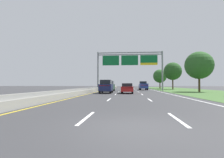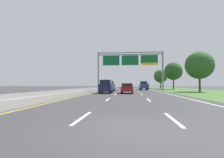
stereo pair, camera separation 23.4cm
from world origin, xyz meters
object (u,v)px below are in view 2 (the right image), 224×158
Objects in this scene: roadside_tree_far at (173,71)px; roadside_tree_distant at (161,76)px; car_silver_centre_lane_sedan at (130,87)px; car_red_centre_lane_sedan at (127,88)px; car_navy_left_lane_suv at (106,86)px; car_darkgreen_left_lane_suv at (110,86)px; roadside_tree_mid at (199,65)px; overhead_sign_gantry at (130,63)px; pickup_truck_blue at (144,86)px.

roadside_tree_far is 10.99m from roadside_tree_distant.
car_silver_centre_lane_sedan is 0.58× the size of roadside_tree_far.
car_navy_left_lane_suv reaches higher than car_red_centre_lane_sedan.
roadside_tree_mid reaches higher than car_darkgreen_left_lane_suv.
overhead_sign_gantry is 16.46m from roadside_tree_far.
car_navy_left_lane_suv is 28.66m from roadside_tree_far.
car_silver_centre_lane_sedan is 0.94× the size of car_navy_left_lane_suv.
roadside_tree_distant is (11.11, 34.54, 3.44)m from car_red_centre_lane_sedan.
roadside_tree_mid is at bearing -87.92° from roadside_tree_far.
overhead_sign_gantry is 3.20× the size of car_darkgreen_left_lane_suv.
overhead_sign_gantry is 1.97× the size of roadside_tree_far.
roadside_tree_mid is 0.99× the size of roadside_tree_far.
overhead_sign_gantry is at bearing 146.86° from pickup_truck_blue.
roadside_tree_distant is (14.48, 34.16, 3.16)m from car_navy_left_lane_suv.
roadside_tree_mid is at bearing -63.43° from car_red_centre_lane_sedan.
car_red_centre_lane_sedan is 9.07m from car_darkgreen_left_lane_suv.
pickup_truck_blue is 1.23× the size of car_red_centre_lane_sedan.
roadside_tree_distant is (-2.29, 27.97, -0.72)m from roadside_tree_mid.
car_red_centre_lane_sedan is at bearing -118.33° from roadside_tree_far.
car_darkgreen_left_lane_suv is at bearing -136.86° from roadside_tree_far.
car_silver_centre_lane_sedan is 19.41m from roadside_tree_mid.
car_red_centre_lane_sedan is 3.40m from car_navy_left_lane_suv.
car_silver_centre_lane_sedan is 20.42m from car_navy_left_lane_suv.
car_navy_left_lane_suv is 18.29m from roadside_tree_mid.
pickup_truck_blue reaches higher than car_darkgreen_left_lane_suv.
car_red_centre_lane_sedan is 0.94× the size of car_darkgreen_left_lane_suv.
pickup_truck_blue is 0.72× the size of roadside_tree_mid.
car_navy_left_lane_suv is at bearing -112.97° from roadside_tree_distant.
car_darkgreen_left_lane_suv reaches higher than car_red_centre_lane_sedan.
pickup_truck_blue is at bearing -120.10° from car_silver_centre_lane_sedan.
car_darkgreen_left_lane_suv is (-7.71, -9.99, 0.02)m from pickup_truck_blue.
car_red_centre_lane_sedan is 15.49m from roadside_tree_mid.
roadside_tree_distant reaches higher than car_navy_left_lane_suv.
pickup_truck_blue is at bearing -37.26° from car_darkgreen_left_lane_suv.
car_silver_centre_lane_sedan is (-3.56, 2.16, -0.26)m from pickup_truck_blue.
roadside_tree_distant reaches higher than pickup_truck_blue.
pickup_truck_blue reaches higher than car_silver_centre_lane_sedan.
roadside_tree_mid is (9.37, -11.71, 3.90)m from pickup_truck_blue.
car_red_centre_lane_sedan is at bearing -153.89° from roadside_tree_mid.
car_red_centre_lane_sedan is at bearing -92.33° from overhead_sign_gantry.
overhead_sign_gantry is 2.29× the size of roadside_tree_distant.
overhead_sign_gantry reaches higher than car_silver_centre_lane_sedan.
car_silver_centre_lane_sedan is 18.00m from roadside_tree_distant.
roadside_tree_distant is at bearing 98.75° from roadside_tree_far.
car_red_centre_lane_sedan is at bearing 167.10° from pickup_truck_blue.
car_navy_left_lane_suv is (-3.89, -12.42, -5.32)m from overhead_sign_gantry.
car_navy_left_lane_suv reaches higher than car_silver_centre_lane_sedan.
roadside_tree_far is at bearing -81.25° from roadside_tree_distant.
car_silver_centre_lane_sedan is at bearing -0.86° from car_red_centre_lane_sedan.
overhead_sign_gantry is 13.98m from car_red_centre_lane_sedan.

